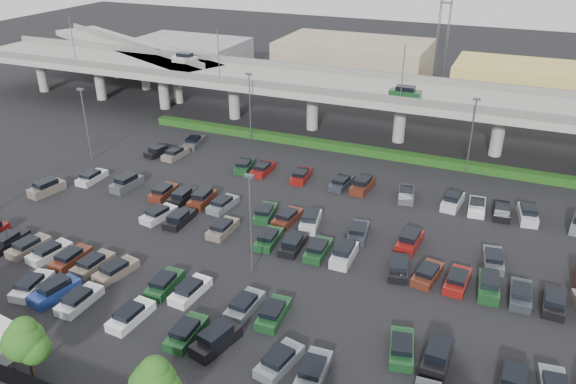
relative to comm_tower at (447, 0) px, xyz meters
The scene contains 9 objects.
ground 75.73m from the comm_tower, 93.09° to the right, with size 280.00×280.00×0.00m, color black.
overpass 43.10m from the comm_tower, 95.72° to the right, with size 150.00×13.00×15.80m.
on_ramp 64.67m from the comm_tower, 151.11° to the right, with size 50.93×30.13×8.80m.
hedge 51.42m from the comm_tower, 94.67° to the right, with size 66.00×1.60×1.10m, color #113710.
tree_row 101.30m from the comm_tower, 91.88° to the right, with size 65.07×3.66×5.94m.
parked_cars 79.44m from the comm_tower, 91.74° to the right, with size 63.20×41.67×1.67m.
light_poles 73.06m from the comm_tower, 96.44° to the right, with size 66.90×48.38×10.30m.
distant_buildings 18.96m from the comm_tower, 55.50° to the right, with size 138.00×24.00×9.00m.
comm_tower is the anchor object (origin of this frame).
Camera 1 is at (20.80, -48.21, 30.86)m, focal length 35.00 mm.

